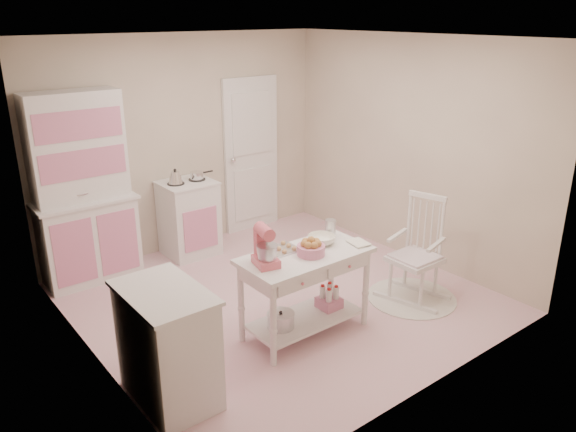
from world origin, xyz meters
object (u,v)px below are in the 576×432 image
object	(u,v)px
work_table	(305,294)
stand_mixer	(266,247)
base_cabinet	(168,345)
stove	(189,218)
rocking_chair	(416,250)
bread_basket	(311,250)
hutch	(83,190)

from	to	relation	value
work_table	stand_mixer	distance (m)	0.71
base_cabinet	stand_mixer	distance (m)	1.12
work_table	stove	bearing A→B (deg)	88.56
rocking_chair	bread_basket	world-z (taller)	rocking_chair
hutch	base_cabinet	bearing A→B (deg)	-96.35
stove	stand_mixer	distance (m)	2.36
hutch	stand_mixer	distance (m)	2.42
base_cabinet	work_table	size ratio (longest dim) A/B	0.77
work_table	hutch	bearing A→B (deg)	116.16
work_table	bread_basket	world-z (taller)	bread_basket
base_cabinet	bread_basket	xyz separation A→B (m)	(1.43, 0.03, 0.39)
hutch	base_cabinet	distance (m)	2.49
bread_basket	rocking_chair	bearing A→B (deg)	-6.12
base_cabinet	stand_mixer	size ratio (longest dim) A/B	2.71
rocking_chair	bread_basket	xyz separation A→B (m)	(-1.28, 0.14, 0.30)
stove	rocking_chair	bearing A→B (deg)	-63.28
rocking_chair	work_table	size ratio (longest dim) A/B	0.92
hutch	base_cabinet	size ratio (longest dim) A/B	2.26
stove	base_cabinet	bearing A→B (deg)	-121.91
rocking_chair	bread_basket	size ratio (longest dim) A/B	4.40
stove	rocking_chair	xyz separation A→B (m)	(1.24, -2.46, 0.09)
stove	stand_mixer	size ratio (longest dim) A/B	2.71
hutch	stand_mixer	xyz separation A→B (m)	(0.72, -2.31, -0.07)
rocking_chair	work_table	world-z (taller)	rocking_chair
hutch	stove	size ratio (longest dim) A/B	2.26
stand_mixer	bread_basket	size ratio (longest dim) A/B	1.36
hutch	work_table	bearing A→B (deg)	-63.84
stove	bread_basket	size ratio (longest dim) A/B	3.68
stove	base_cabinet	distance (m)	2.78
work_table	bread_basket	size ratio (longest dim) A/B	4.80
rocking_chair	stove	bearing A→B (deg)	101.32
stove	bread_basket	bearing A→B (deg)	-90.91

